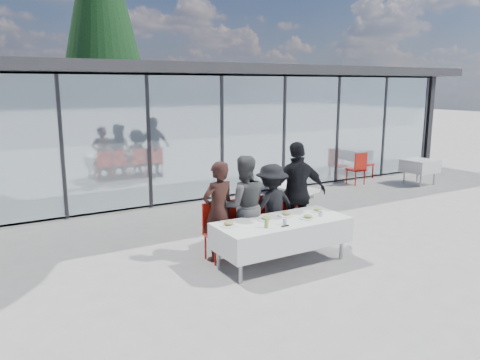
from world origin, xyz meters
name	(u,v)px	position (x,y,z in m)	size (l,w,h in m)	color
ground	(278,252)	(0.00, 0.00, 0.00)	(90.00, 90.00, 0.00)	gray
pavilion	(189,108)	(2.00, 8.16, 2.15)	(14.80, 8.80, 3.44)	gray
treeline	(7,96)	(-2.00, 28.00, 2.20)	(62.50, 2.00, 4.40)	black
dining_table	(282,233)	(-0.26, -0.45, 0.54)	(2.26, 0.96, 0.75)	silver
diner_a	(218,211)	(-1.07, 0.25, 0.85)	(0.62, 0.62, 1.70)	#311A15
diner_chair_a	(217,228)	(-1.07, 0.30, 0.54)	(0.44, 0.44, 0.97)	#B0150B
diner_b	(244,206)	(-0.58, 0.25, 0.88)	(0.86, 0.86, 1.76)	#4A4A4A
diner_chair_b	(242,224)	(-0.58, 0.30, 0.54)	(0.44, 0.44, 0.97)	#B0150B
diner_c	(272,207)	(0.01, 0.25, 0.78)	(1.01, 1.01, 1.56)	black
diner_chair_c	(270,219)	(0.01, 0.30, 0.54)	(0.44, 0.44, 0.97)	#B0150B
diner_d	(297,193)	(0.58, 0.25, 0.96)	(1.13, 1.13, 1.92)	black
diner_chair_d	(295,215)	(0.58, 0.30, 0.54)	(0.44, 0.44, 0.97)	#B0150B
plate_a	(229,224)	(-1.16, -0.27, 0.77)	(0.28, 0.28, 0.07)	white
plate_b	(266,219)	(-0.48, -0.32, 0.77)	(0.28, 0.28, 0.07)	white
plate_c	(286,214)	(-0.03, -0.26, 0.77)	(0.28, 0.28, 0.07)	white
plate_d	(318,210)	(0.60, -0.32, 0.77)	(0.28, 0.28, 0.07)	white
plate_extra	(308,217)	(0.18, -0.58, 0.77)	(0.28, 0.28, 0.07)	white
juice_bottle	(266,223)	(-0.71, -0.67, 0.83)	(0.06, 0.06, 0.16)	#8AAF49
drinking_glasses	(303,217)	(0.04, -0.63, 0.80)	(0.88, 0.16, 0.10)	silver
folded_eyeglasses	(285,226)	(-0.41, -0.75, 0.76)	(0.14, 0.03, 0.01)	black
spare_table_right	(420,166)	(7.00, 2.65, 0.55)	(0.86, 0.86, 0.74)	silver
spare_chair_a	(363,161)	(6.28, 4.26, 0.54)	(0.49, 0.49, 0.97)	#B0150B
spare_chair_b	(358,167)	(5.34, 3.52, 0.54)	(0.47, 0.47, 0.97)	#B0150B
lounger	(289,185)	(2.83, 3.55, 0.26)	(0.99, 1.45, 0.72)	white
conifer_tree	(101,5)	(0.50, 13.00, 5.99)	(4.00, 4.00, 10.50)	#382316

